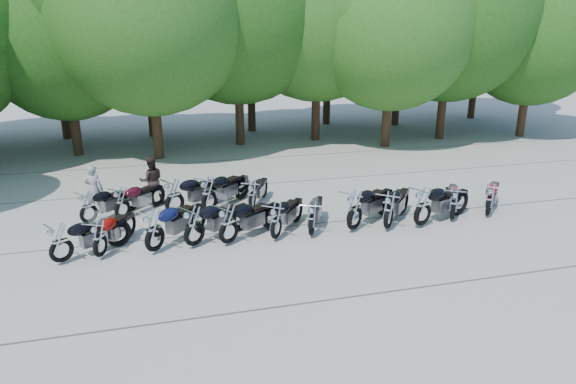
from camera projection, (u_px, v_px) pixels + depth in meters
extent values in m
plane|color=#99968B|center=(302.00, 246.00, 14.24)|extent=(90.00, 90.00, 0.00)
cylinder|color=#3A2614|center=(74.00, 120.00, 23.77)|extent=(0.44, 0.44, 3.31)
sphere|color=#286319|center=(64.00, 38.00, 22.63)|extent=(7.31, 7.31, 7.31)
cylinder|color=#3A2614|center=(156.00, 115.00, 23.09)|extent=(0.44, 0.44, 3.93)
sphere|color=#357721|center=(148.00, 13.00, 21.75)|extent=(8.70, 8.70, 8.70)
cylinder|color=#3A2614|center=(239.00, 104.00, 25.76)|extent=(0.44, 0.44, 4.13)
sphere|color=#286319|center=(237.00, 8.00, 24.35)|extent=(9.13, 9.13, 9.13)
cylinder|color=#3A2614|center=(316.00, 101.00, 26.87)|extent=(0.44, 0.44, 4.09)
sphere|color=#357721|center=(317.00, 10.00, 25.47)|extent=(9.04, 9.04, 9.04)
cylinder|color=#3A2614|center=(387.00, 110.00, 25.46)|extent=(0.44, 0.44, 3.62)
sphere|color=#357721|center=(392.00, 26.00, 24.22)|extent=(8.00, 8.00, 8.00)
cylinder|color=#3A2614|center=(442.00, 102.00, 27.18)|extent=(0.44, 0.44, 3.98)
sphere|color=#286319|center=(451.00, 14.00, 25.82)|extent=(8.79, 8.79, 8.79)
cylinder|color=#3A2614|center=(524.00, 105.00, 27.86)|extent=(0.44, 0.44, 3.41)
sphere|color=#286319|center=(534.00, 33.00, 26.70)|extent=(7.53, 7.53, 7.53)
cylinder|color=#3A2614|center=(63.00, 106.00, 27.28)|extent=(0.44, 0.44, 3.52)
sphere|color=#357721|center=(53.00, 29.00, 26.07)|extent=(7.78, 7.78, 7.78)
cylinder|color=#3A2614|center=(151.00, 105.00, 27.90)|extent=(0.44, 0.44, 3.42)
sphere|color=#286319|center=(145.00, 32.00, 26.72)|extent=(7.56, 7.56, 7.56)
cylinder|color=#3A2614|center=(251.00, 100.00, 29.27)|extent=(0.44, 0.44, 3.56)
sphere|color=#286319|center=(250.00, 27.00, 28.05)|extent=(7.88, 7.88, 7.88)
cylinder|color=#3A2614|center=(327.00, 93.00, 31.35)|extent=(0.44, 0.44, 3.76)
sphere|color=#286319|center=(329.00, 22.00, 30.07)|extent=(8.31, 8.31, 8.31)
cylinder|color=#3A2614|center=(397.00, 95.00, 31.07)|extent=(0.44, 0.44, 3.63)
sphere|color=#357721|center=(401.00, 25.00, 29.83)|extent=(8.02, 8.02, 8.02)
cylinder|color=#3A2614|center=(474.00, 85.00, 33.26)|extent=(0.44, 0.44, 4.37)
sphere|color=#286319|center=(483.00, 5.00, 31.76)|extent=(9.67, 9.67, 9.67)
imported|color=gray|center=(94.00, 189.00, 16.47)|extent=(0.68, 0.54, 1.62)
imported|color=black|center=(152.00, 181.00, 17.33)|extent=(0.85, 0.68, 1.67)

